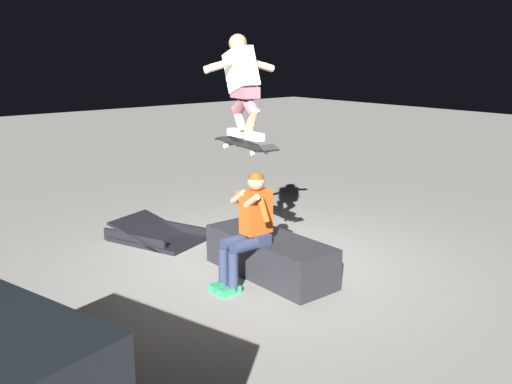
# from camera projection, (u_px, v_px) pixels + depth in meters

# --- Properties ---
(ground_plane) EXTENTS (40.00, 40.00, 0.00)m
(ground_plane) POSITION_uv_depth(u_px,v_px,m) (264.00, 266.00, 7.12)
(ground_plane) COLOR gray
(ledge_box_main) EXTENTS (1.75, 0.67, 0.48)m
(ledge_box_main) POSITION_uv_depth(u_px,v_px,m) (270.00, 256.00, 6.77)
(ledge_box_main) COLOR #28282D
(ledge_box_main) RESTS_ON ground
(person_sitting_on_ledge) EXTENTS (0.59, 0.75, 1.32)m
(person_sitting_on_ledge) POSITION_uv_depth(u_px,v_px,m) (249.00, 224.00, 6.37)
(person_sitting_on_ledge) COLOR #2D3856
(person_sitting_on_ledge) RESTS_ON ground
(skateboard) EXTENTS (1.04, 0.32, 0.13)m
(skateboard) POSITION_uv_depth(u_px,v_px,m) (245.00, 145.00, 6.29)
(skateboard) COLOR black
(skater_airborne) EXTENTS (0.63, 0.89, 1.12)m
(skater_airborne) POSITION_uv_depth(u_px,v_px,m) (242.00, 82.00, 6.17)
(skater_airborne) COLOR white
(kicker_ramp) EXTENTS (1.42, 1.16, 0.37)m
(kicker_ramp) POSITION_uv_depth(u_px,v_px,m) (158.00, 236.00, 8.06)
(kicker_ramp) COLOR black
(kicker_ramp) RESTS_ON ground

